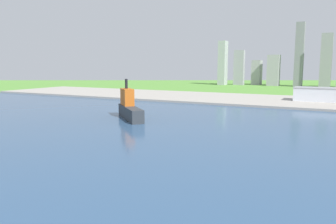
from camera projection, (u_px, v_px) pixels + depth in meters
ground_plane at (215, 125)px, 246.29m from camera, size 2400.00×2400.00×0.00m
water_bay at (181, 141)px, 193.57m from camera, size 840.00×360.00×0.15m
industrial_pier at (264, 100)px, 413.03m from camera, size 840.00×140.00×2.50m
container_barge at (129, 108)px, 275.22m from camera, size 45.50×43.18×33.34m
warehouse_main at (316, 94)px, 392.03m from camera, size 49.09×30.05×16.39m
distant_skyline at (296, 64)px, 694.68m from camera, size 315.95×67.92×135.54m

